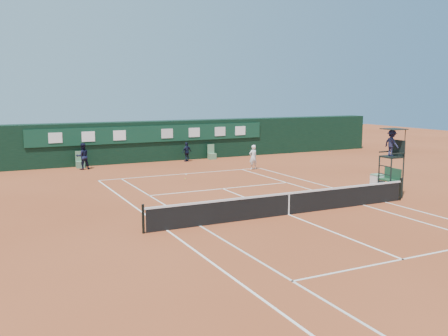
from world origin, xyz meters
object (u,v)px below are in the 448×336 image
Objects in this scene: player_bench at (391,177)px; cooler at (377,180)px; tennis_net at (289,203)px; player at (253,157)px; umpire_chair at (392,148)px.

cooler is (-0.16, 0.86, -0.27)m from player_bench.
tennis_net is 12.56m from player.
player_bench is at bearing -79.72° from cooler.
player is (-1.61, 10.87, -1.63)m from umpire_chair.
player is at bearing 110.97° from player_bench.
umpire_chair is at bearing 91.22° from player.
player reaches higher than player_bench.
cooler is at bearing 100.28° from player_bench.
umpire_chair reaches higher than cooler.
player is at bearing 112.02° from cooler.
tennis_net is 6.76m from umpire_chair.
player reaches higher than tennis_net.
tennis_net is 3.77× the size of umpire_chair.
umpire_chair is at bearing 6.30° from tennis_net.
umpire_chair is 5.30× the size of cooler.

